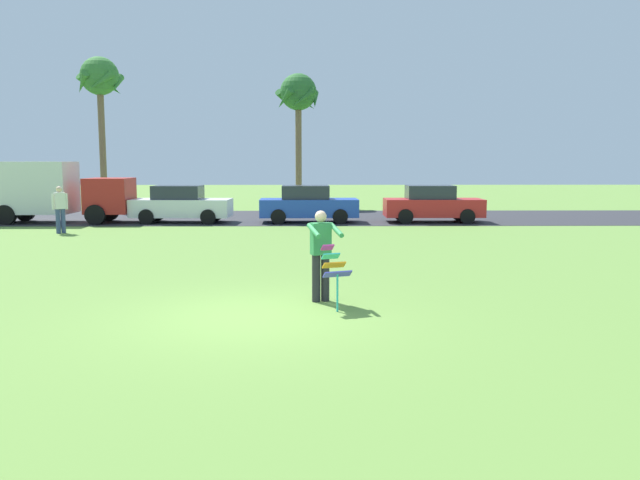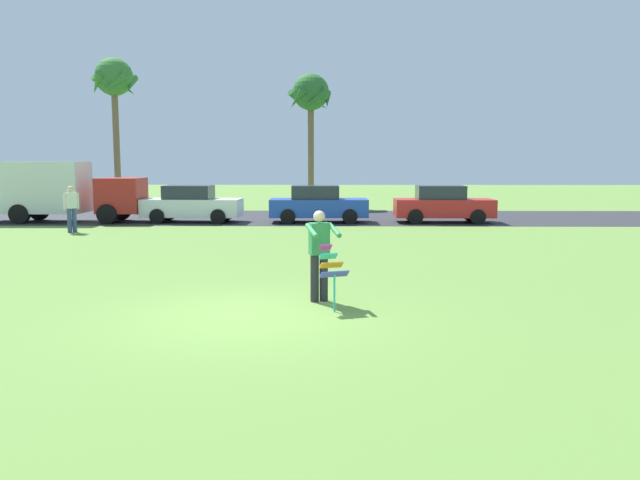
# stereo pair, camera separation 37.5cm
# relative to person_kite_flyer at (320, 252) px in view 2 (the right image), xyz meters

# --- Properties ---
(ground_plane) EXTENTS (120.00, 120.00, 0.00)m
(ground_plane) POSITION_rel_person_kite_flyer_xyz_m (-1.17, -1.16, -0.95)
(ground_plane) COLOR olive
(road_strip) EXTENTS (120.00, 8.00, 0.01)m
(road_strip) POSITION_rel_person_kite_flyer_xyz_m (-1.17, 17.95, -0.95)
(road_strip) COLOR #2D2D33
(road_strip) RESTS_ON ground
(person_kite_flyer) EXTENTS (0.69, 0.75, 1.73)m
(person_kite_flyer) POSITION_rel_person_kite_flyer_xyz_m (0.00, 0.00, 0.00)
(person_kite_flyer) COLOR #26262B
(person_kite_flyer) RESTS_ON ground
(kite_held) EXTENTS (0.56, 0.72, 1.15)m
(kite_held) POSITION_rel_person_kite_flyer_xyz_m (0.22, -0.66, -0.18)
(kite_held) COLOR #D83399
(kite_held) RESTS_ON ground
(parked_truck_red_cab) EXTENTS (6.71, 2.15, 2.62)m
(parked_truck_red_cab) POSITION_rel_person_kite_flyer_xyz_m (-11.71, 15.55, 0.46)
(parked_truck_red_cab) COLOR #B2231E
(parked_truck_red_cab) RESTS_ON ground
(parked_car_white) EXTENTS (4.26, 1.96, 1.60)m
(parked_car_white) POSITION_rel_person_kite_flyer_xyz_m (-5.80, 15.55, -0.18)
(parked_car_white) COLOR white
(parked_car_white) RESTS_ON ground
(parked_car_blue) EXTENTS (4.24, 1.91, 1.60)m
(parked_car_blue) POSITION_rel_person_kite_flyer_xyz_m (-0.32, 15.55, -0.18)
(parked_car_blue) COLOR #2347B7
(parked_car_blue) RESTS_ON ground
(parked_car_red) EXTENTS (4.22, 1.87, 1.60)m
(parked_car_red) POSITION_rel_person_kite_flyer_xyz_m (5.07, 15.55, -0.18)
(parked_car_red) COLOR red
(parked_car_red) RESTS_ON ground
(palm_tree_left_near) EXTENTS (2.58, 2.71, 8.38)m
(palm_tree_left_near) POSITION_rel_person_kite_flyer_xyz_m (-11.91, 24.33, 6.02)
(palm_tree_left_near) COLOR brown
(palm_tree_left_near) RESTS_ON ground
(palm_tree_right_near) EXTENTS (2.58, 2.71, 7.64)m
(palm_tree_right_near) POSITION_rel_person_kite_flyer_xyz_m (-0.91, 25.47, 5.34)
(palm_tree_right_near) COLOR brown
(palm_tree_right_near) RESTS_ON ground
(person_walker_near) EXTENTS (0.48, 0.39, 1.73)m
(person_walker_near) POSITION_rel_person_kite_flyer_xyz_m (-9.41, 11.56, -0.02)
(person_walker_near) COLOR #384772
(person_walker_near) RESTS_ON ground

